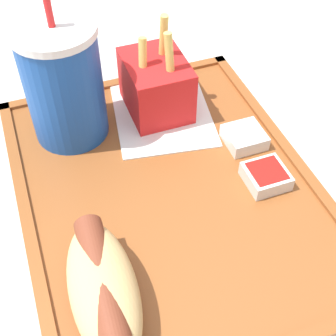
# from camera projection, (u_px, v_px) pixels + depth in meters

# --- Properties ---
(food_tray) EXTENTS (0.38, 0.30, 0.01)m
(food_tray) POSITION_uv_depth(u_px,v_px,m) (168.00, 191.00, 0.48)
(food_tray) COLOR brown
(food_tray) RESTS_ON dining_table
(paper_napkin) EXTENTS (0.15, 0.13, 0.00)m
(paper_napkin) POSITION_uv_depth(u_px,v_px,m) (163.00, 115.00, 0.56)
(paper_napkin) COLOR white
(paper_napkin) RESTS_ON food_tray
(soda_cup) EXTENTS (0.09, 0.09, 0.17)m
(soda_cup) POSITION_uv_depth(u_px,v_px,m) (63.00, 83.00, 0.49)
(soda_cup) COLOR #194CA5
(soda_cup) RESTS_ON food_tray
(hot_dog_far) EXTENTS (0.13, 0.06, 0.04)m
(hot_dog_far) POSITION_uv_depth(u_px,v_px,m) (103.00, 288.00, 0.38)
(hot_dog_far) COLOR #DBB270
(hot_dog_far) RESTS_ON food_tray
(fries_carton) EXTENTS (0.08, 0.07, 0.12)m
(fries_carton) POSITION_uv_depth(u_px,v_px,m) (156.00, 85.00, 0.54)
(fries_carton) COLOR red
(fries_carton) RESTS_ON food_tray
(sauce_cup_mayo) EXTENTS (0.04, 0.04, 0.02)m
(sauce_cup_mayo) POSITION_uv_depth(u_px,v_px,m) (244.00, 137.00, 0.52)
(sauce_cup_mayo) COLOR silver
(sauce_cup_mayo) RESTS_ON food_tray
(sauce_cup_ketchup) EXTENTS (0.04, 0.04, 0.02)m
(sauce_cup_ketchup) POSITION_uv_depth(u_px,v_px,m) (266.00, 176.00, 0.48)
(sauce_cup_ketchup) COLOR silver
(sauce_cup_ketchup) RESTS_ON food_tray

